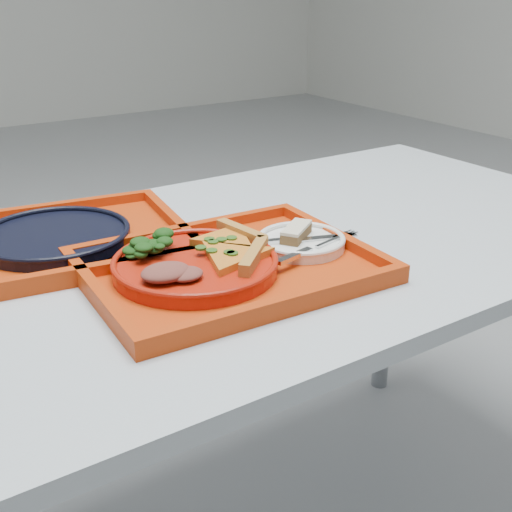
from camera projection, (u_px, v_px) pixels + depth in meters
name	position (u px, v px, depth m)	size (l,w,h in m)	color
table	(237.00, 284.00, 1.17)	(1.60, 0.80, 0.75)	#A7B3BB
tray_main	(229.00, 270.00, 1.03)	(0.45, 0.35, 0.01)	#AD3009
tray_far	(56.00, 245.00, 1.13)	(0.45, 0.35, 0.01)	#AD3009
dinner_plate	(195.00, 267.00, 1.01)	(0.26, 0.26, 0.02)	#A71B0B
side_plate	(301.00, 244.00, 1.10)	(0.15, 0.15, 0.01)	white
navy_plate	(55.00, 238.00, 1.12)	(0.26, 0.26, 0.02)	black
pizza_slice_a	(232.00, 253.00, 1.01)	(0.14, 0.12, 0.02)	gold
pizza_slice_b	(227.00, 237.00, 1.07)	(0.13, 0.11, 0.02)	gold
salad_heap	(148.00, 242.00, 1.03)	(0.08, 0.07, 0.04)	black
meat_portion	(166.00, 272.00, 0.94)	(0.08, 0.06, 0.02)	brown
dessert_bar	(296.00, 232.00, 1.10)	(0.08, 0.07, 0.02)	#472D17
knife	(305.00, 238.00, 1.10)	(0.18, 0.02, 0.01)	silver
fork	(316.00, 247.00, 1.06)	(0.18, 0.02, 0.01)	silver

